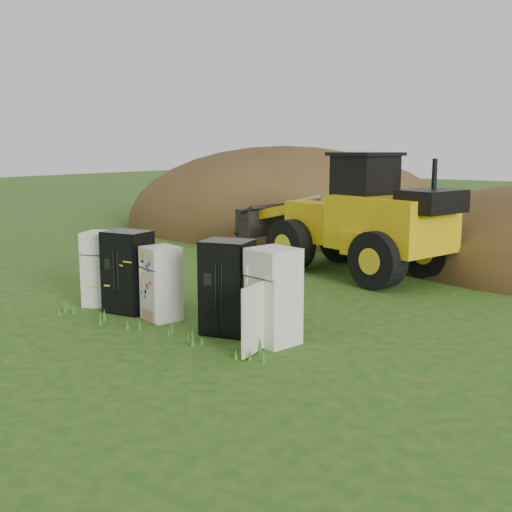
{
  "coord_description": "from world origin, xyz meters",
  "views": [
    {
      "loc": [
        9.26,
        -9.66,
        3.76
      ],
      "look_at": [
        0.53,
        2.0,
        1.23
      ],
      "focal_mm": 45.0,
      "sensor_mm": 36.0,
      "label": 1
    }
  ],
  "objects_px": {
    "fridge_leftmost": "(103,269)",
    "fridge_open_door": "(274,296)",
    "fridge_black_right": "(227,287)",
    "fridge_sticker": "(162,283)",
    "fridge_black_side": "(128,272)",
    "wheel_loader": "(341,212)"
  },
  "relations": [
    {
      "from": "fridge_sticker",
      "to": "fridge_black_right",
      "type": "xyz_separation_m",
      "value": [
        1.78,
        0.08,
        0.14
      ]
    },
    {
      "from": "fridge_open_door",
      "to": "wheel_loader",
      "type": "height_order",
      "value": "wheel_loader"
    },
    {
      "from": "wheel_loader",
      "to": "fridge_open_door",
      "type": "bearing_deg",
      "value": -56.53
    },
    {
      "from": "wheel_loader",
      "to": "fridge_black_right",
      "type": "bearing_deg",
      "value": -64.95
    },
    {
      "from": "fridge_black_side",
      "to": "fridge_black_right",
      "type": "xyz_separation_m",
      "value": [
        2.87,
        0.04,
        0.02
      ]
    },
    {
      "from": "fridge_sticker",
      "to": "wheel_loader",
      "type": "xyz_separation_m",
      "value": [
        0.34,
        7.22,
        0.97
      ]
    },
    {
      "from": "fridge_black_right",
      "to": "wheel_loader",
      "type": "xyz_separation_m",
      "value": [
        -1.44,
        7.14,
        0.83
      ]
    },
    {
      "from": "fridge_black_right",
      "to": "fridge_open_door",
      "type": "xyz_separation_m",
      "value": [
        1.14,
        -0.0,
        -0.02
      ]
    },
    {
      "from": "fridge_black_right",
      "to": "wheel_loader",
      "type": "relative_size",
      "value": 0.26
    },
    {
      "from": "fridge_black_side",
      "to": "wheel_loader",
      "type": "bearing_deg",
      "value": 70.47
    },
    {
      "from": "fridge_sticker",
      "to": "fridge_black_right",
      "type": "relative_size",
      "value": 0.85
    },
    {
      "from": "fridge_leftmost",
      "to": "fridge_black_side",
      "type": "bearing_deg",
      "value": -26.15
    },
    {
      "from": "fridge_leftmost",
      "to": "fridge_black_right",
      "type": "height_order",
      "value": "fridge_black_right"
    },
    {
      "from": "fridge_black_right",
      "to": "fridge_open_door",
      "type": "relative_size",
      "value": 1.03
    },
    {
      "from": "fridge_black_right",
      "to": "fridge_sticker",
      "type": "bearing_deg",
      "value": 166.66
    },
    {
      "from": "fridge_open_door",
      "to": "fridge_leftmost",
      "type": "bearing_deg",
      "value": -168.86
    },
    {
      "from": "fridge_leftmost",
      "to": "wheel_loader",
      "type": "bearing_deg",
      "value": 47.57
    },
    {
      "from": "fridge_black_side",
      "to": "fridge_open_door",
      "type": "distance_m",
      "value": 4.01
    },
    {
      "from": "fridge_leftmost",
      "to": "fridge_open_door",
      "type": "xyz_separation_m",
      "value": [
        4.93,
        0.01,
        0.04
      ]
    },
    {
      "from": "fridge_sticker",
      "to": "fridge_black_side",
      "type": "bearing_deg",
      "value": -165.68
    },
    {
      "from": "fridge_sticker",
      "to": "fridge_open_door",
      "type": "relative_size",
      "value": 0.87
    },
    {
      "from": "fridge_sticker",
      "to": "fridge_black_right",
      "type": "height_order",
      "value": "fridge_black_right"
    }
  ]
}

